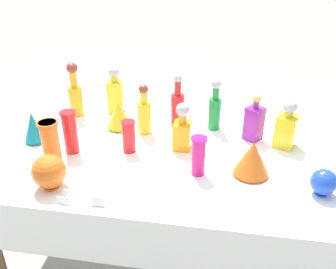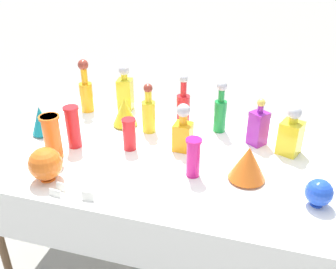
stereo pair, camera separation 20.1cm
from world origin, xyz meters
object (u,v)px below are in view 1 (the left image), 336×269
object	(u,v)px
slender_vase_3	(70,131)
fluted_vase_0	(119,114)
slender_vase_2	(50,142)
tall_bottle_2	(178,107)
square_decanter_1	(254,122)
tall_bottle_0	(215,108)
round_bowl_0	(49,172)
tall_bottle_1	(144,114)
slender_vase_1	(129,135)
slender_vase_0	(199,155)
fluted_vase_2	(252,158)
square_decanter_2	(183,130)
round_bowl_1	(324,182)
square_decanter_3	(115,93)
tall_bottle_3	(75,94)
fluted_vase_1	(33,127)
square_decanter_0	(287,128)

from	to	relation	value
slender_vase_3	fluted_vase_0	bearing A→B (deg)	61.11
slender_vase_2	slender_vase_3	world-z (taller)	same
tall_bottle_2	square_decanter_1	world-z (taller)	tall_bottle_2
tall_bottle_0	round_bowl_0	size ratio (longest dim) A/B	1.87
tall_bottle_1	slender_vase_3	size ratio (longest dim) A/B	1.26
square_decanter_1	slender_vase_1	world-z (taller)	square_decanter_1
slender_vase_0	fluted_vase_2	bearing A→B (deg)	7.74
square_decanter_1	tall_bottle_1	bearing A→B (deg)	-177.86
square_decanter_2	round_bowl_1	world-z (taller)	square_decanter_2
square_decanter_3	slender_vase_2	world-z (taller)	square_decanter_3
slender_vase_3	round_bowl_1	distance (m)	1.28
slender_vase_2	slender_vase_3	xyz separation A→B (m)	(0.05, 0.13, -0.00)
tall_bottle_2	round_bowl_1	distance (m)	0.94
tall_bottle_1	tall_bottle_3	world-z (taller)	tall_bottle_3
square_decanter_3	slender_vase_0	size ratio (longest dim) A/B	1.53
square_decanter_2	fluted_vase_2	distance (m)	0.42
slender_vase_3	tall_bottle_3	bearing A→B (deg)	108.41
tall_bottle_3	slender_vase_3	xyz separation A→B (m)	(0.15, -0.45, -0.02)
square_decanter_2	slender_vase_3	size ratio (longest dim) A/B	1.14
slender_vase_1	fluted_vase_0	size ratio (longest dim) A/B	1.03
square_decanter_1	fluted_vase_2	xyz separation A→B (m)	(-0.02, -0.37, -0.02)
tall_bottle_3	square_decanter_1	xyz separation A→B (m)	(1.12, -0.14, -0.04)
slender_vase_2	round_bowl_1	world-z (taller)	slender_vase_2
square_decanter_1	fluted_vase_2	bearing A→B (deg)	-93.00
square_decanter_3	slender_vase_2	bearing A→B (deg)	-101.43
tall_bottle_3	fluted_vase_0	xyz separation A→B (m)	(0.32, -0.14, -0.05)
tall_bottle_3	square_decanter_3	size ratio (longest dim) A/B	1.14
slender_vase_2	fluted_vase_2	world-z (taller)	slender_vase_2
tall_bottle_0	tall_bottle_1	size ratio (longest dim) A/B	1.05
square_decanter_3	round_bowl_0	distance (m)	0.87
tall_bottle_0	slender_vase_3	size ratio (longest dim) A/B	1.32
slender_vase_0	fluted_vase_1	bearing A→B (deg)	169.98
slender_vase_2	tall_bottle_2	bearing A→B (deg)	42.91
tall_bottle_0	square_decanter_0	bearing A→B (deg)	-20.69
round_bowl_1	square_decanter_1	bearing A→B (deg)	121.68
square_decanter_0	fluted_vase_2	bearing A→B (deg)	-121.24
square_decanter_0	slender_vase_1	bearing A→B (deg)	-166.82
tall_bottle_3	square_decanter_1	size ratio (longest dim) A/B	1.29
square_decanter_1	fluted_vase_0	xyz separation A→B (m)	(-0.80, 0.01, -0.02)
tall_bottle_3	square_decanter_0	distance (m)	1.31
slender_vase_0	round_bowl_1	size ratio (longest dim) A/B	1.58
round_bowl_0	square_decanter_1	bearing A→B (deg)	33.90
square_decanter_1	tall_bottle_0	bearing A→B (deg)	156.69
tall_bottle_0	slender_vase_0	bearing A→B (deg)	-95.49
square_decanter_0	square_decanter_1	bearing A→B (deg)	162.92
tall_bottle_2	fluted_vase_2	distance (m)	0.63
tall_bottle_1	square_decanter_3	bearing A→B (deg)	134.20
square_decanter_0	fluted_vase_0	world-z (taller)	square_decanter_0
fluted_vase_0	fluted_vase_1	distance (m)	0.49
slender_vase_1	fluted_vase_2	xyz separation A→B (m)	(0.65, -0.12, -0.00)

